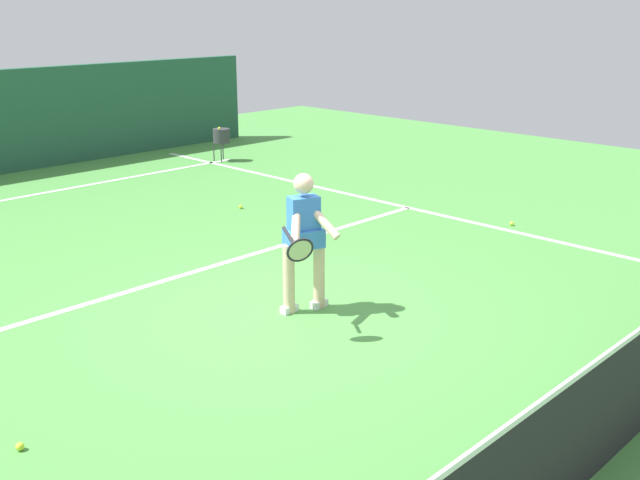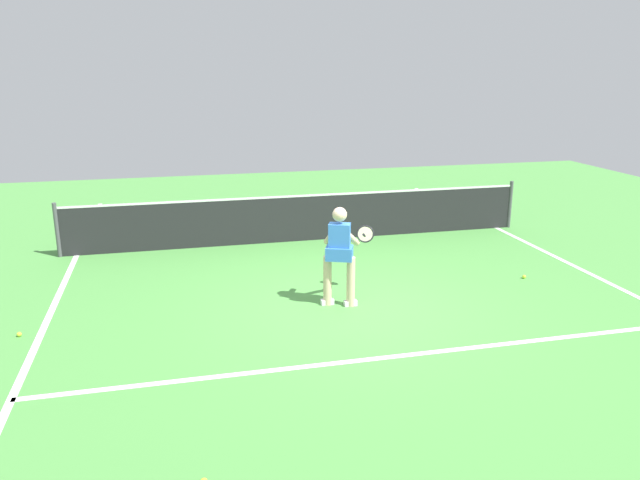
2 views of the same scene
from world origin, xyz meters
name	(u,v)px [view 2 (image 2 of 2)]	position (x,y,z in m)	size (l,w,h in m)	color
ground_plane	(355,306)	(0.00, 0.00, 0.00)	(25.00, 25.00, 0.00)	#4C9342
service_line_marking	(395,356)	(0.00, -1.77, 0.00)	(9.04, 0.10, 0.01)	white
sideline_left_marking	(40,335)	(-4.52, 0.00, 0.00)	(0.10, 17.23, 0.01)	white
sideline_right_marking	(608,282)	(4.52, 0.00, 0.00)	(0.10, 17.23, 0.01)	white
court_net	(303,218)	(0.00, 3.80, 0.50)	(9.72, 0.08, 1.07)	#4C4C51
tennis_player	(340,252)	(-0.20, 0.13, 0.85)	(1.00, 0.85, 1.55)	beige
tennis_ball_near	(19,334)	(-4.79, 0.02, 0.03)	(0.07, 0.07, 0.07)	#D1E533
tennis_ball_mid	(524,277)	(3.24, 0.53, 0.03)	(0.07, 0.07, 0.07)	#D1E533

